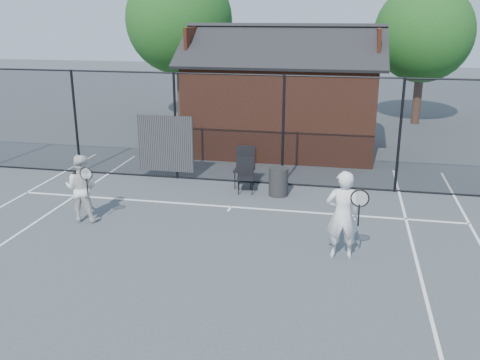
% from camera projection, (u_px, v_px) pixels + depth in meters
% --- Properties ---
extents(ground, '(80.00, 80.00, 0.00)m').
position_uv_depth(ground, '(197.00, 261.00, 10.20)').
color(ground, '#3F4548').
rests_on(ground, ground).
extents(court_lines, '(11.02, 18.00, 0.01)m').
position_uv_depth(court_lines, '(176.00, 295.00, 8.97)').
color(court_lines, white).
rests_on(court_lines, ground).
extents(fence, '(22.04, 3.00, 3.00)m').
position_uv_depth(fence, '(235.00, 131.00, 14.50)').
color(fence, black).
rests_on(fence, ground).
extents(clubhouse, '(6.50, 4.36, 4.19)m').
position_uv_depth(clubhouse, '(283.00, 103.00, 18.04)').
color(clubhouse, '#632B17').
rests_on(clubhouse, ground).
extents(tree_left, '(4.48, 4.48, 6.44)m').
position_uv_depth(tree_left, '(179.00, 20.00, 22.41)').
color(tree_left, black).
rests_on(tree_left, ground).
extents(tree_right, '(3.97, 3.97, 5.70)m').
position_uv_depth(tree_right, '(424.00, 33.00, 21.60)').
color(tree_right, black).
rests_on(tree_right, ground).
extents(player_front, '(0.80, 0.61, 1.74)m').
position_uv_depth(player_front, '(342.00, 215.00, 10.11)').
color(player_front, silver).
rests_on(player_front, ground).
extents(player_back, '(0.85, 0.64, 1.54)m').
position_uv_depth(player_back, '(81.00, 188.00, 11.97)').
color(player_back, silver).
rests_on(player_back, ground).
extents(chair_left, '(0.49, 0.51, 0.89)m').
position_uv_depth(chair_left, '(245.00, 176.00, 13.91)').
color(chair_left, black).
rests_on(chair_left, ground).
extents(chair_right, '(0.52, 0.54, 1.07)m').
position_uv_depth(chair_right, '(244.00, 168.00, 14.34)').
color(chair_right, black).
rests_on(chair_right, ground).
extents(waste_bin, '(0.55, 0.55, 0.73)m').
position_uv_depth(waste_bin, '(278.00, 182.00, 13.73)').
color(waste_bin, black).
rests_on(waste_bin, ground).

